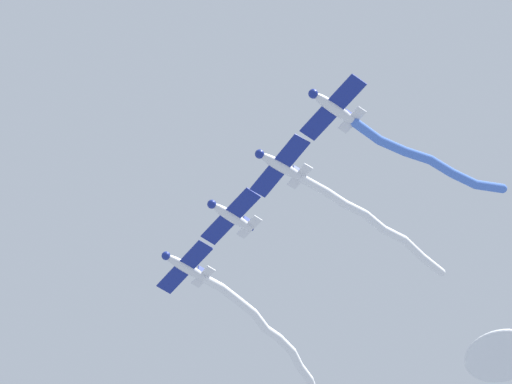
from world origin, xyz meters
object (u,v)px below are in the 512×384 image
object	(u,v)px
airplane_right_wing	(280,166)
airplane_slot	(333,107)
airplane_left_wing	(231,216)
airplane_lead	(185,267)

from	to	relation	value
airplane_right_wing	airplane_slot	bearing A→B (deg)	93.52
airplane_left_wing	airplane_right_wing	bearing A→B (deg)	89.42
airplane_right_wing	airplane_lead	bearing A→B (deg)	-86.48
airplane_lead	airplane_slot	distance (m)	22.36
airplane_left_wing	airplane_right_wing	xyz separation A→B (m)	(6.82, -2.99, -0.30)
airplane_lead	airplane_right_wing	bearing A→B (deg)	89.91
airplane_lead	airplane_left_wing	distance (m)	7.46
airplane_lead	airplane_slot	size ratio (longest dim) A/B	1.00
airplane_lead	airplane_left_wing	xyz separation A→B (m)	(6.83, -2.99, 0.30)
airplane_lead	airplane_right_wing	xyz separation A→B (m)	(13.64, -5.98, 0.00)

